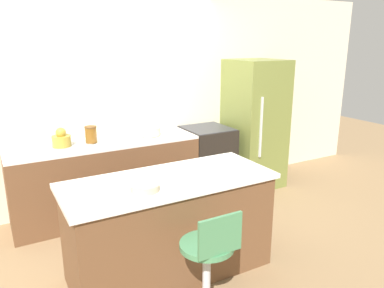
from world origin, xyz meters
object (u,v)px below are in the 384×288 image
oven_range (207,160)px  mixing_bowl (149,131)px  kettle (61,139)px  stool_chair (209,266)px  refrigerator (254,124)px

oven_range → mixing_bowl: mixing_bowl is taller
oven_range → kettle: 1.91m
stool_chair → kettle: 2.24m
oven_range → refrigerator: 0.86m
mixing_bowl → refrigerator: bearing=-2.7°
kettle → oven_range: bearing=-0.7°
refrigerator → kettle: size_ratio=8.45×
kettle → stool_chair: bearing=-74.6°
stool_chair → kettle: bearing=105.4°
stool_chair → mixing_bowl: 2.20m
mixing_bowl → oven_range: bearing=-1.5°
oven_range → refrigerator: refrigerator is taller
kettle → mixing_bowl: size_ratio=0.77×
stool_chair → mixing_bowl: (0.44, 2.10, 0.50)m
oven_range → refrigerator: (0.74, -0.05, 0.43)m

